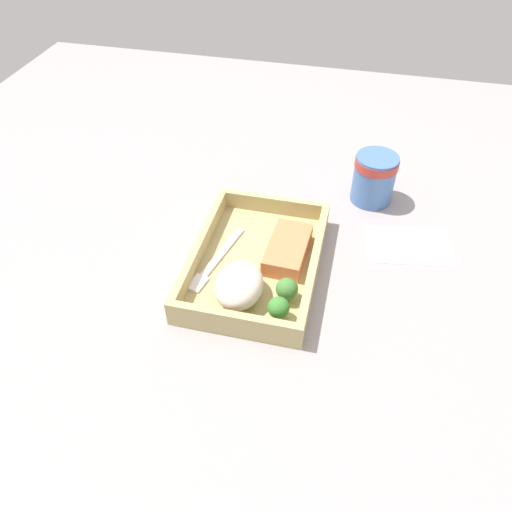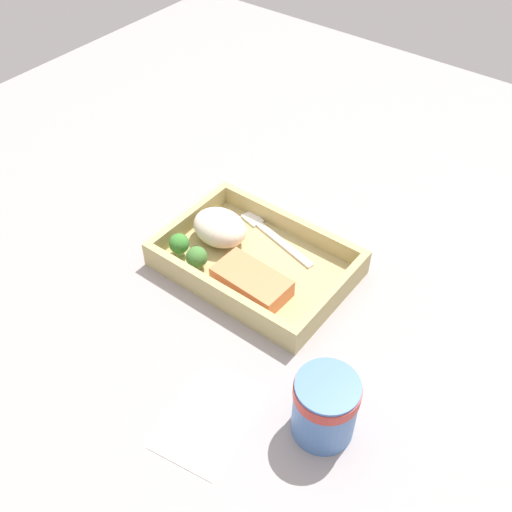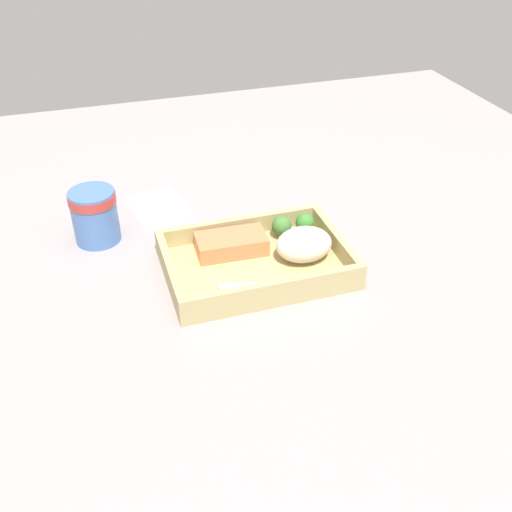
% 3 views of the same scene
% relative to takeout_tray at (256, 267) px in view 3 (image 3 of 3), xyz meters
% --- Properties ---
extents(ground_plane, '(1.60, 1.60, 0.02)m').
position_rel_takeout_tray_xyz_m(ground_plane, '(0.00, 0.00, -0.02)').
color(ground_plane, gray).
extents(takeout_tray, '(0.28, 0.19, 0.01)m').
position_rel_takeout_tray_xyz_m(takeout_tray, '(0.00, 0.00, 0.00)').
color(takeout_tray, tan).
rests_on(takeout_tray, ground_plane).
extents(tray_rim, '(0.28, 0.19, 0.03)m').
position_rel_takeout_tray_xyz_m(tray_rim, '(0.00, 0.00, 0.02)').
color(tray_rim, tan).
rests_on(tray_rim, takeout_tray).
extents(salmon_fillet, '(0.11, 0.06, 0.03)m').
position_rel_takeout_tray_xyz_m(salmon_fillet, '(-0.03, 0.05, 0.02)').
color(salmon_fillet, '#EE7C4B').
rests_on(salmon_fillet, takeout_tray).
extents(mashed_potatoes, '(0.09, 0.07, 0.05)m').
position_rel_takeout_tray_xyz_m(mashed_potatoes, '(0.08, -0.01, 0.03)').
color(mashed_potatoes, '#F1DDC6').
rests_on(mashed_potatoes, takeout_tray).
extents(broccoli_floret_1, '(0.03, 0.03, 0.04)m').
position_rel_takeout_tray_xyz_m(broccoli_floret_1, '(0.10, 0.06, 0.03)').
color(broccoli_floret_1, '#7DA45E').
rests_on(broccoli_floret_1, takeout_tray).
extents(broccoli_floret_2, '(0.03, 0.03, 0.04)m').
position_rel_takeout_tray_xyz_m(broccoli_floret_2, '(0.06, 0.06, 0.03)').
color(broccoli_floret_2, '#799757').
rests_on(broccoli_floret_2, takeout_tray).
extents(fork, '(0.16, 0.05, 0.00)m').
position_rel_takeout_tray_xyz_m(fork, '(0.02, -0.06, 0.01)').
color(fork, white).
rests_on(fork, takeout_tray).
extents(paper_cup, '(0.08, 0.08, 0.09)m').
position_rel_takeout_tray_xyz_m(paper_cup, '(-0.23, 0.17, 0.05)').
color(paper_cup, '#4870B0').
rests_on(paper_cup, ground_plane).
extents(receipt_slip, '(0.11, 0.15, 0.00)m').
position_rel_takeout_tray_xyz_m(receipt_slip, '(-0.11, 0.24, -0.00)').
color(receipt_slip, white).
rests_on(receipt_slip, ground_plane).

